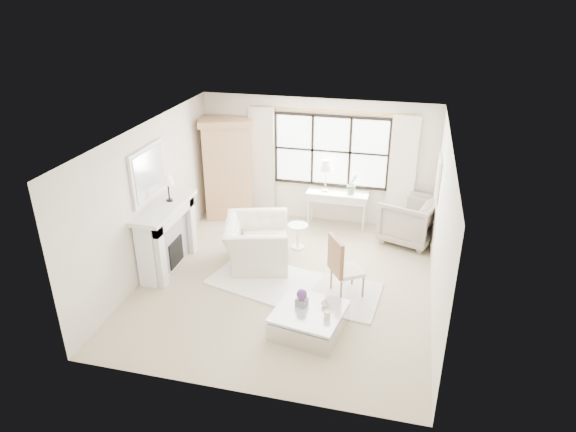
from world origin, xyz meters
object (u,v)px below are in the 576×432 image
(club_armchair, at_px, (257,243))
(coffee_table, at_px, (309,321))
(armoire, at_px, (228,168))
(console_table, at_px, (337,209))

(club_armchair, distance_m, coffee_table, 2.27)
(armoire, distance_m, club_armchair, 2.40)
(console_table, relative_size, coffee_table, 1.13)
(armoire, relative_size, club_armchair, 1.70)
(armoire, xyz_separation_m, coffee_table, (2.60, -3.72, -0.96))
(armoire, relative_size, coffee_table, 1.94)
(console_table, bearing_deg, coffee_table, -87.11)
(armoire, bearing_deg, club_armchair, -75.43)
(coffee_table, bearing_deg, armoire, 134.64)
(club_armchair, bearing_deg, console_table, -46.80)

